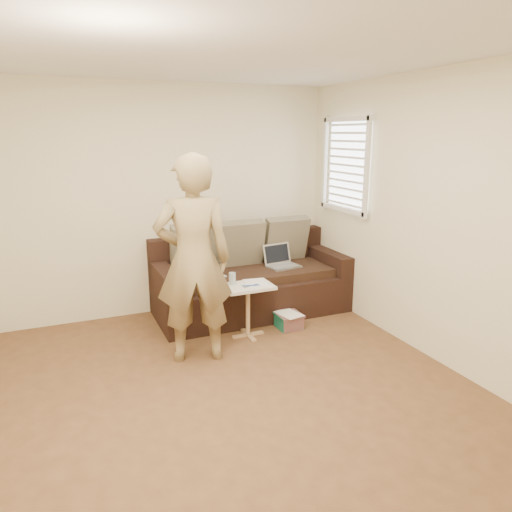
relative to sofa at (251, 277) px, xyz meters
name	(u,v)px	position (x,y,z in m)	size (l,w,h in m)	color
floor	(233,404)	(-0.90, -1.77, -0.42)	(4.50, 4.50, 0.00)	brown
ceiling	(228,45)	(-0.90, -1.77, 2.18)	(4.50, 4.50, 0.00)	white
wall_back	(162,201)	(-0.90, 0.48, 0.87)	(4.00, 4.00, 0.00)	beige
wall_front	(498,397)	(-0.90, -4.03, 0.87)	(4.00, 4.00, 0.00)	beige
wall_right	(445,222)	(1.10, -1.77, 0.87)	(4.50, 4.50, 0.00)	beige
window_blinds	(346,165)	(1.05, -0.27, 1.28)	(0.12, 0.88, 1.08)	white
sofa	(251,277)	(0.00, 0.00, 0.00)	(2.20, 0.95, 0.85)	black
pillow_left	(194,247)	(-0.60, 0.25, 0.37)	(0.55, 0.14, 0.55)	#675C4C
pillow_mid	(241,244)	(-0.05, 0.20, 0.37)	(0.55, 0.14, 0.55)	#68654A
pillow_right	(286,239)	(0.55, 0.22, 0.37)	(0.55, 0.14, 0.55)	#675C4C
laptop_silver	(284,267)	(0.39, -0.06, 0.10)	(0.37, 0.27, 0.25)	#B7BABC
laptop_white	(209,277)	(-0.55, -0.11, 0.10)	(0.32, 0.23, 0.23)	white
person	(193,260)	(-0.93, -0.89, 0.53)	(0.69, 0.47, 1.90)	#968D52
side_table	(248,311)	(-0.30, -0.62, -0.15)	(0.50, 0.35, 0.55)	silver
drinking_glass	(232,278)	(-0.43, -0.53, 0.19)	(0.07, 0.07, 0.12)	silver
scissors	(251,286)	(-0.29, -0.67, 0.14)	(0.18, 0.10, 0.02)	silver
paper_on_table	(256,283)	(-0.20, -0.60, 0.13)	(0.21, 0.30, 0.00)	white
striped_box	(289,321)	(0.19, -0.61, -0.34)	(0.26, 0.26, 0.17)	red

